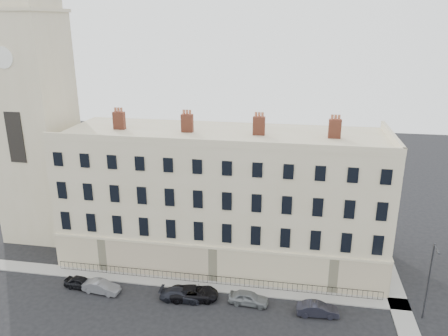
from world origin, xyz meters
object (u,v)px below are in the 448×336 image
(car_a, at_px, (81,283))
(streetlamp, at_px, (429,278))
(car_e, at_px, (249,298))
(car_f, at_px, (318,309))
(car_c, at_px, (181,295))
(car_d, at_px, (194,293))
(car_b, at_px, (101,287))

(car_a, height_order, streetlamp, streetlamp)
(car_a, relative_size, streetlamp, 0.46)
(car_e, height_order, car_f, car_e)
(car_c, distance_m, car_e, 6.81)
(car_f, bearing_deg, car_d, 83.68)
(car_c, xyz_separation_m, car_e, (6.79, 0.52, 0.06))
(car_d, bearing_deg, car_b, 84.53)
(car_b, xyz_separation_m, car_f, (21.95, -0.00, 0.01))
(streetlamp, bearing_deg, car_b, 179.70)
(car_a, relative_size, car_b, 0.94)
(car_c, height_order, car_f, car_f)
(car_d, xyz_separation_m, streetlamp, (22.02, 0.61, 3.70))
(car_d, relative_size, car_e, 1.22)
(car_a, bearing_deg, car_f, -83.84)
(streetlamp, bearing_deg, car_c, -179.83)
(car_a, xyz_separation_m, car_c, (10.89, -0.27, -0.01))
(car_a, distance_m, car_c, 10.89)
(car_b, height_order, car_e, car_e)
(car_c, bearing_deg, streetlamp, -89.30)
(car_d, bearing_deg, car_e, -97.90)
(car_c, bearing_deg, car_f, -92.38)
(car_b, distance_m, car_f, 21.95)
(car_b, bearing_deg, car_f, -83.76)
(car_c, xyz_separation_m, car_f, (13.48, -0.12, 0.04))
(car_f, relative_size, streetlamp, 0.50)
(car_a, height_order, car_f, car_f)
(car_f, bearing_deg, streetlamp, -86.91)
(car_a, bearing_deg, streetlamp, -81.62)
(car_b, height_order, car_c, car_b)
(car_f, bearing_deg, car_e, 80.83)
(car_b, bearing_deg, car_a, 87.11)
(car_a, relative_size, car_c, 0.86)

